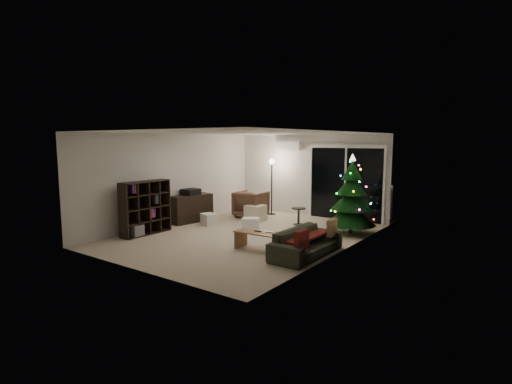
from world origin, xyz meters
TOP-DOWN VIEW (x-y plane):
  - room at (0.46, 1.49)m, footprint 6.50×7.51m
  - bookshelf at (-2.25, -1.34)m, footprint 0.54×1.36m
  - media_cabinet at (-2.25, 0.39)m, footprint 0.64×1.31m
  - stereo at (-2.25, 0.39)m, footprint 0.40×0.47m
  - armchair at (-1.29, 1.96)m, footprint 0.95×0.97m
  - ottoman at (-0.89, 1.64)m, footprint 0.52×0.52m
  - cardboard_box_a at (-1.57, 0.39)m, footprint 0.52×0.46m
  - cardboard_box_b at (-0.27, 0.59)m, footprint 0.54×0.51m
  - side_table at (0.44, 1.84)m, footprint 0.48×0.48m
  - floor_lamp at (-1.04, 2.71)m, footprint 0.27×0.27m
  - sofa at (2.05, -0.66)m, footprint 0.74×1.87m
  - sofa_throw at (1.95, -0.66)m, footprint 0.58×1.35m
  - cushion_a at (2.30, -0.01)m, footprint 0.14×0.37m
  - cushion_b at (2.30, -1.31)m, footprint 0.13×0.37m
  - coffee_table at (1.17, -0.91)m, footprint 1.29×0.50m
  - remote_a at (1.02, -0.91)m, footprint 0.16×0.05m
  - remote_b at (1.27, -0.86)m, footprint 0.15×0.09m
  - christmas_tree at (2.00, 1.71)m, footprint 1.50×1.50m

SIDE VIEW (x-z plane):
  - cardboard_box_b at x=-0.27m, z-range 0.00..0.31m
  - cardboard_box_a at x=-1.57m, z-range 0.00..0.31m
  - coffee_table at x=1.17m, z-range 0.00..0.40m
  - ottoman at x=-0.89m, z-range 0.00..0.44m
  - side_table at x=0.44m, z-range 0.00..0.48m
  - sofa at x=2.05m, z-range 0.00..0.55m
  - media_cabinet at x=-2.25m, z-range 0.00..0.79m
  - sofa_throw at x=1.95m, z-range 0.37..0.42m
  - armchair at x=-1.29m, z-range 0.00..0.80m
  - remote_a at x=1.02m, z-range 0.40..0.42m
  - remote_b at x=1.27m, z-range 0.40..0.42m
  - cushion_a at x=2.30m, z-range 0.31..0.67m
  - cushion_b at x=2.30m, z-range 0.31..0.67m
  - bookshelf at x=-2.25m, z-range 0.00..1.33m
  - floor_lamp at x=-1.04m, z-range 0.00..1.70m
  - stereo at x=-2.25m, z-range 0.79..0.95m
  - christmas_tree at x=2.00m, z-range 0.00..1.99m
  - room at x=0.46m, z-range -0.28..2.32m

